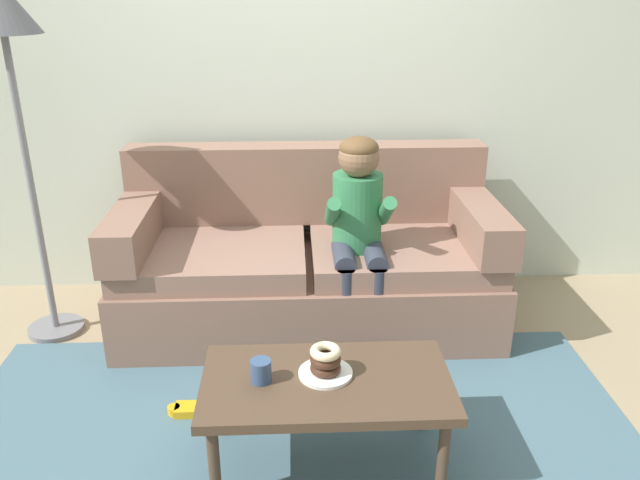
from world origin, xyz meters
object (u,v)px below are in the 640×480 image
Objects in this scene: person_child at (359,222)px; mug at (261,371)px; coffee_table at (327,389)px; toy_controller at (193,410)px; couch at (308,264)px; donut at (325,368)px; floor_lamp at (5,43)px.

mug is (-0.47, -1.02, -0.21)m from person_child.
coffee_table is 0.76m from toy_controller.
couch reaches higher than mug.
toy_controller is at bearing 149.57° from coffee_table.
donut is (-0.22, -0.98, -0.23)m from person_child.
toy_controller is at bearing -42.32° from floor_lamp.
toy_controller is at bearing 151.57° from donut.
coffee_table is 2.20m from floor_lamp.
toy_controller is (-0.33, 0.34, -0.43)m from mug.
coffee_table is 0.08m from donut.
couch is 1.11× the size of floor_lamp.
toy_controller is (-0.58, 0.34, -0.34)m from coffee_table.
coffee_table is 1.08m from person_child.
person_child is 0.60× the size of floor_lamp.
floor_lamp is (-0.87, 0.79, 1.53)m from toy_controller.
couch is 17.15× the size of donut.
couch is 1.20m from donut.
coffee_table is at bearing -37.99° from floor_lamp.
coffee_table is at bearing -88.18° from couch.
toy_controller is (-0.54, -0.88, -0.32)m from couch.
coffee_table is 0.27m from mug.
person_child is at bearing 77.29° from donut.
person_child reaches higher than donut.
mug is 0.05× the size of floor_lamp.
person_child is 1.03m from donut.
donut reaches higher than toy_controller.
person_child is at bearing 65.24° from mug.
toy_controller is (-0.80, -0.67, -0.65)m from person_child.
floor_lamp reaches higher than coffee_table.
person_child reaches higher than toy_controller.
coffee_table is 10.65× the size of mug.
person_child is at bearing 6.06° from toy_controller.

